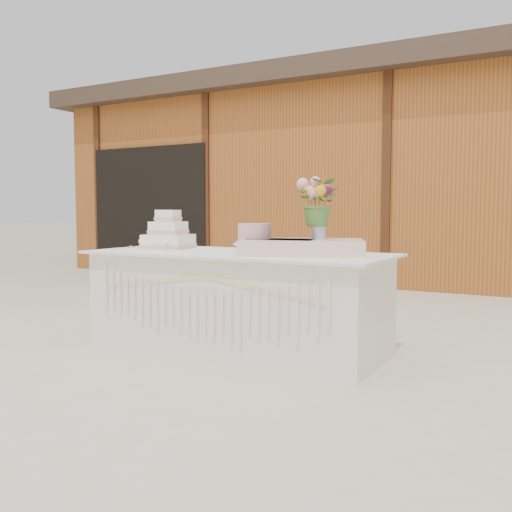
# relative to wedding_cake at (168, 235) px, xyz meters

# --- Properties ---
(ground) EXTENTS (80.00, 80.00, 0.00)m
(ground) POSITION_rel_wedding_cake_xyz_m (0.74, -0.09, -0.88)
(ground) COLOR beige
(ground) RESTS_ON ground
(barn) EXTENTS (12.60, 4.60, 3.30)m
(barn) POSITION_rel_wedding_cake_xyz_m (0.73, 5.90, 0.79)
(barn) COLOR #A04E21
(barn) RESTS_ON ground
(cake_table) EXTENTS (2.40, 1.00, 0.77)m
(cake_table) POSITION_rel_wedding_cake_xyz_m (0.74, -0.10, -0.50)
(cake_table) COLOR white
(cake_table) RESTS_ON ground
(wedding_cake) EXTENTS (0.42, 0.42, 0.33)m
(wedding_cake) POSITION_rel_wedding_cake_xyz_m (0.00, 0.00, 0.00)
(wedding_cake) COLOR white
(wedding_cake) RESTS_ON cake_table
(pink_cake_stand) EXTENTS (0.32, 0.32, 0.23)m
(pink_cake_stand) POSITION_rel_wedding_cake_xyz_m (0.94, -0.16, 0.01)
(pink_cake_stand) COLOR white
(pink_cake_stand) RESTS_ON cake_table
(satin_runner) EXTENTS (1.02, 0.82, 0.11)m
(satin_runner) POSITION_rel_wedding_cake_xyz_m (1.29, -0.07, -0.06)
(satin_runner) COLOR beige
(satin_runner) RESTS_ON cake_table
(flower_vase) EXTENTS (0.11, 0.11, 0.15)m
(flower_vase) POSITION_rel_wedding_cake_xyz_m (1.42, -0.05, 0.07)
(flower_vase) COLOR silver
(flower_vase) RESTS_ON satin_runner
(bouquet) EXTENTS (0.36, 0.32, 0.34)m
(bouquet) POSITION_rel_wedding_cake_xyz_m (1.42, -0.05, 0.32)
(bouquet) COLOR #44712D
(bouquet) RESTS_ON flower_vase
(loose_flowers) EXTENTS (0.27, 0.41, 0.02)m
(loose_flowers) POSITION_rel_wedding_cake_xyz_m (-0.29, -0.06, -0.10)
(loose_flowers) COLOR pink
(loose_flowers) RESTS_ON cake_table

